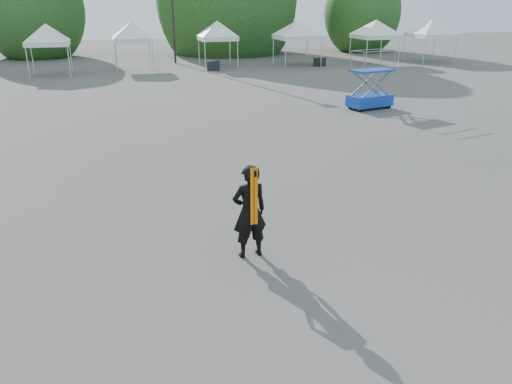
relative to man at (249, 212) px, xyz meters
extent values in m
plane|color=#474442|center=(0.07, 0.96, -0.95)|extent=(120.00, 120.00, 0.00)
cylinder|color=black|center=(3.07, 32.96, 3.80)|extent=(0.16, 0.16, 9.50)
cylinder|color=#382314|center=(-7.93, 40.96, 0.19)|extent=(0.36, 0.36, 2.27)
ellipsoid|color=#174216|center=(-7.93, 40.96, 2.99)|extent=(4.16, 4.16, 4.78)
cylinder|color=#382314|center=(9.07, 39.96, 0.45)|extent=(0.36, 0.36, 2.80)
cylinder|color=#382314|center=(22.07, 37.96, 0.10)|extent=(0.36, 0.36, 2.10)
ellipsoid|color=#174216|center=(22.07, 37.96, 2.69)|extent=(3.84, 3.84, 4.42)
cylinder|color=silver|center=(-7.13, 26.99, 0.05)|extent=(0.06, 0.06, 2.00)
cylinder|color=silver|center=(-4.63, 26.99, 0.05)|extent=(0.06, 0.06, 2.00)
cylinder|color=silver|center=(-7.13, 29.49, 0.05)|extent=(0.06, 0.06, 2.00)
cylinder|color=silver|center=(-4.63, 29.49, 0.05)|extent=(0.06, 0.06, 2.00)
cube|color=white|center=(-5.88, 28.24, 1.13)|extent=(2.70, 2.70, 0.30)
pyramid|color=white|center=(-5.88, 28.24, 2.38)|extent=(3.82, 3.82, 1.10)
cylinder|color=silver|center=(-1.59, 28.56, 0.05)|extent=(0.06, 0.06, 2.00)
cylinder|color=silver|center=(0.92, 28.56, 0.05)|extent=(0.06, 0.06, 2.00)
cylinder|color=silver|center=(-1.59, 31.07, 0.05)|extent=(0.06, 0.06, 2.00)
cylinder|color=silver|center=(0.92, 31.07, 0.05)|extent=(0.06, 0.06, 2.00)
cube|color=white|center=(-0.33, 29.81, 1.13)|extent=(2.71, 2.71, 0.30)
pyramid|color=white|center=(-0.33, 29.81, 2.38)|extent=(3.83, 3.83, 1.10)
cylinder|color=silver|center=(4.66, 28.48, 0.05)|extent=(0.06, 0.06, 2.00)
cylinder|color=silver|center=(7.11, 28.48, 0.05)|extent=(0.06, 0.06, 2.00)
cylinder|color=silver|center=(4.66, 30.94, 0.05)|extent=(0.06, 0.06, 2.00)
cylinder|color=silver|center=(7.11, 30.94, 0.05)|extent=(0.06, 0.06, 2.00)
cube|color=white|center=(5.89, 29.71, 1.13)|extent=(2.66, 2.66, 0.30)
pyramid|color=white|center=(5.89, 29.71, 2.38)|extent=(3.76, 3.76, 1.10)
cylinder|color=silver|center=(10.51, 27.48, 0.05)|extent=(0.06, 0.06, 2.00)
cylinder|color=silver|center=(13.39, 27.48, 0.05)|extent=(0.06, 0.06, 2.00)
cylinder|color=silver|center=(10.51, 30.36, 0.05)|extent=(0.06, 0.06, 2.00)
cylinder|color=silver|center=(13.39, 30.36, 0.05)|extent=(0.06, 0.06, 2.00)
cube|color=white|center=(11.95, 28.92, 1.13)|extent=(3.08, 3.08, 0.30)
pyramid|color=white|center=(11.95, 28.92, 2.38)|extent=(4.36, 4.36, 1.10)
cylinder|color=silver|center=(16.82, 26.79, 0.05)|extent=(0.06, 0.06, 2.00)
cylinder|color=silver|center=(19.62, 26.79, 0.05)|extent=(0.06, 0.06, 2.00)
cylinder|color=silver|center=(16.82, 29.59, 0.05)|extent=(0.06, 0.06, 2.00)
cylinder|color=silver|center=(19.62, 29.59, 0.05)|extent=(0.06, 0.06, 2.00)
cube|color=white|center=(18.22, 28.19, 1.13)|extent=(3.00, 3.00, 0.30)
pyramid|color=white|center=(18.22, 28.19, 2.38)|extent=(4.25, 4.25, 1.10)
cylinder|color=silver|center=(21.71, 26.57, 0.05)|extent=(0.06, 0.06, 2.00)
cylinder|color=silver|center=(24.60, 26.57, 0.05)|extent=(0.06, 0.06, 2.00)
cylinder|color=silver|center=(21.71, 29.46, 0.05)|extent=(0.06, 0.06, 2.00)
cylinder|color=silver|center=(24.60, 29.46, 0.05)|extent=(0.06, 0.06, 2.00)
cube|color=white|center=(23.16, 28.02, 1.13)|extent=(3.09, 3.09, 0.30)
pyramid|color=white|center=(23.16, 28.02, 2.38)|extent=(4.37, 4.37, 1.10)
imported|color=black|center=(0.00, 0.00, 0.00)|extent=(0.73, 0.52, 1.89)
cube|color=orange|center=(0.00, -0.19, 0.37)|extent=(0.15, 0.03, 1.13)
cube|color=#0C3DA0|center=(9.27, 12.28, -0.56)|extent=(2.22, 1.45, 0.51)
cube|color=#0C3DA0|center=(9.27, 12.28, 0.80)|extent=(2.13, 1.39, 0.09)
cylinder|color=black|center=(8.61, 11.69, -0.79)|extent=(0.33, 0.19, 0.31)
cylinder|color=black|center=(10.11, 12.03, -0.79)|extent=(0.33, 0.19, 0.31)
cylinder|color=black|center=(8.42, 12.52, -0.79)|extent=(0.33, 0.19, 0.31)
cylinder|color=black|center=(9.92, 12.86, -0.79)|extent=(0.33, 0.19, 0.31)
cube|color=black|center=(5.06, 27.64, -0.60)|extent=(0.98, 0.81, 0.70)
cube|color=black|center=(13.48, 27.94, -0.64)|extent=(0.98, 0.89, 0.62)
camera|label=1|loc=(-2.36, -8.46, 3.78)|focal=35.00mm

